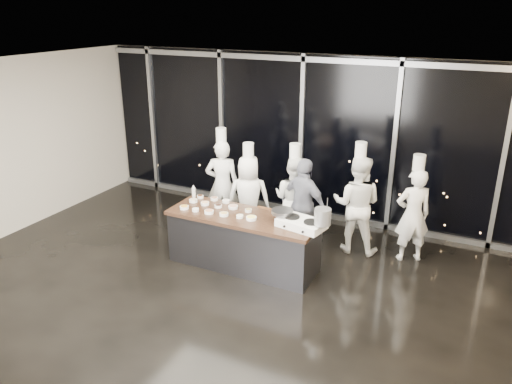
% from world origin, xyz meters
% --- Properties ---
extents(ground, '(9.00, 9.00, 0.00)m').
position_xyz_m(ground, '(0.00, 0.00, 0.00)').
color(ground, black).
rests_on(ground, ground).
extents(room_shell, '(9.02, 7.02, 3.21)m').
position_xyz_m(room_shell, '(0.18, 0.00, 2.25)').
color(room_shell, beige).
rests_on(room_shell, ground).
extents(window_wall, '(8.90, 0.11, 3.20)m').
position_xyz_m(window_wall, '(0.00, 3.43, 1.60)').
color(window_wall, black).
rests_on(window_wall, ground).
extents(demo_counter, '(2.46, 0.86, 0.90)m').
position_xyz_m(demo_counter, '(0.00, 0.90, 0.45)').
color(demo_counter, '#343438').
rests_on(demo_counter, ground).
extents(stove, '(0.76, 0.55, 0.14)m').
position_xyz_m(stove, '(1.00, 0.88, 0.96)').
color(stove, white).
rests_on(stove, demo_counter).
extents(frying_pan, '(0.61, 0.39, 0.06)m').
position_xyz_m(frying_pan, '(0.65, 0.94, 1.07)').
color(frying_pan, slate).
rests_on(frying_pan, stove).
extents(stock_pot, '(0.28, 0.28, 0.24)m').
position_xyz_m(stock_pot, '(1.34, 0.82, 1.16)').
color(stock_pot, '#ABABAD').
rests_on(stock_pot, stove).
extents(prep_bowls, '(1.37, 0.70, 0.05)m').
position_xyz_m(prep_bowls, '(-0.50, 0.95, 0.93)').
color(prep_bowls, white).
rests_on(prep_bowls, demo_counter).
extents(squeeze_bottle, '(0.06, 0.06, 0.23)m').
position_xyz_m(squeeze_bottle, '(-1.14, 1.23, 1.01)').
color(squeeze_bottle, silver).
rests_on(squeeze_bottle, demo_counter).
extents(chef_far_left, '(0.74, 0.62, 1.96)m').
position_xyz_m(chef_far_left, '(-1.06, 2.08, 0.88)').
color(chef_far_left, white).
rests_on(chef_far_left, ground).
extents(chef_left, '(0.91, 0.77, 1.81)m').
position_xyz_m(chef_left, '(-0.39, 1.86, 0.80)').
color(chef_left, white).
rests_on(chef_left, ground).
extents(chef_center, '(0.83, 0.69, 1.81)m').
position_xyz_m(chef_center, '(0.34, 2.20, 0.80)').
color(chef_center, white).
rests_on(chef_center, ground).
extents(guest, '(1.04, 0.70, 1.64)m').
position_xyz_m(guest, '(0.65, 1.92, 0.82)').
color(guest, '#141B39').
rests_on(guest, ground).
extents(chef_right, '(0.89, 0.72, 1.95)m').
position_xyz_m(chef_right, '(1.48, 2.25, 0.87)').
color(chef_right, white).
rests_on(chef_right, ground).
extents(chef_side, '(0.70, 0.63, 1.84)m').
position_xyz_m(chef_side, '(2.40, 2.33, 0.83)').
color(chef_side, white).
rests_on(chef_side, ground).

